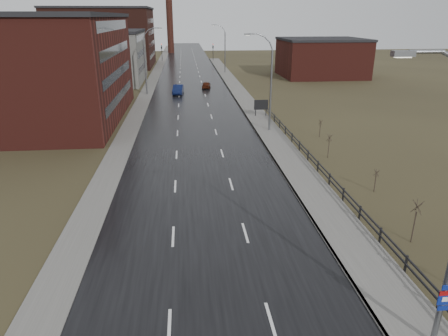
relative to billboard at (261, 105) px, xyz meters
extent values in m
cube|color=black|center=(-9.10, 16.73, -1.61)|extent=(14.00, 300.00, 0.06)
cube|color=#595651|center=(-0.50, -8.27, -1.55)|extent=(3.20, 180.00, 0.18)
cube|color=slate|center=(-2.02, -8.27, -1.55)|extent=(0.16, 180.00, 0.18)
cube|color=#595651|center=(-17.30, 16.73, -1.58)|extent=(2.40, 260.00, 0.12)
cube|color=#471914|center=(-30.10, 1.73, 4.86)|extent=(22.00, 28.00, 13.00)
cube|color=black|center=(-30.10, 1.73, 11.61)|extent=(22.44, 28.56, 0.50)
cube|color=black|center=(-19.12, 1.73, 1.36)|extent=(0.06, 22.40, 1.20)
cube|color=black|center=(-19.12, 1.73, 4.36)|extent=(0.06, 22.40, 1.20)
cube|color=black|center=(-19.12, 1.73, 7.36)|extent=(0.06, 22.40, 1.20)
cube|color=black|center=(-19.12, 1.73, 10.36)|extent=(0.06, 22.40, 1.20)
cube|color=slate|center=(-27.10, 34.73, 3.36)|extent=(16.00, 20.00, 10.00)
cube|color=black|center=(-27.10, 34.73, 8.61)|extent=(16.32, 20.40, 0.50)
cube|color=black|center=(-19.12, 34.73, 1.36)|extent=(0.06, 16.00, 1.20)
cube|color=black|center=(-19.12, 34.73, 4.36)|extent=(0.06, 16.00, 1.20)
cube|color=black|center=(-19.12, 34.73, 7.36)|extent=(0.06, 16.00, 1.20)
cube|color=#331611|center=(-32.10, 64.73, 5.86)|extent=(26.00, 24.00, 15.00)
cube|color=black|center=(-32.10, 64.73, 13.61)|extent=(26.52, 24.48, 0.50)
cube|color=black|center=(-19.12, 64.73, 1.36)|extent=(0.06, 19.20, 1.20)
cube|color=black|center=(-19.12, 64.73, 4.36)|extent=(0.06, 19.20, 1.20)
cube|color=black|center=(-19.12, 64.73, 7.36)|extent=(0.06, 19.20, 1.20)
cube|color=black|center=(-19.12, 64.73, 10.36)|extent=(0.06, 19.20, 1.20)
cube|color=#471914|center=(21.20, 38.73, 2.36)|extent=(18.00, 16.00, 8.00)
cube|color=black|center=(21.20, 38.73, 6.61)|extent=(18.36, 16.32, 0.50)
cylinder|color=#331611|center=(-15.10, 106.73, 13.36)|extent=(2.40, 2.40, 30.00)
cylinder|color=slate|center=(-2.81, -41.27, 10.37)|extent=(1.15, 0.14, 0.14)
cube|color=slate|center=(-3.56, -41.27, 10.32)|extent=(0.70, 0.28, 0.18)
cube|color=silver|center=(-3.56, -41.27, 10.22)|extent=(0.50, 0.20, 0.04)
cube|color=navy|center=(-0.30, -41.39, 1.41)|extent=(0.45, 0.04, 0.22)
cube|color=navy|center=(-0.30, -41.39, 0.91)|extent=(0.60, 0.04, 0.65)
cube|color=maroon|center=(-0.30, -41.40, 1.14)|extent=(0.60, 0.04, 0.20)
cube|color=navy|center=(-0.30, -41.39, 0.41)|extent=(0.45, 0.04, 0.22)
cube|color=silver|center=(-0.30, -41.41, 0.86)|extent=(0.26, 0.02, 0.22)
cylinder|color=slate|center=(-0.30, -7.27, 3.11)|extent=(0.24, 0.24, 9.50)
cylinder|color=slate|center=(-0.47, -7.27, 8.26)|extent=(0.51, 0.14, 0.98)
cylinder|color=slate|center=(-0.94, -7.27, 8.98)|extent=(0.81, 0.14, 0.81)
cylinder|color=slate|center=(-1.66, -7.27, 9.45)|extent=(0.98, 0.14, 0.51)
cylinder|color=slate|center=(-2.50, -7.27, 9.62)|extent=(1.01, 0.14, 0.14)
cube|color=slate|center=(-3.19, -7.27, 9.57)|extent=(0.70, 0.28, 0.18)
cube|color=silver|center=(-3.19, -7.27, 9.47)|extent=(0.50, 0.20, 0.04)
cylinder|color=slate|center=(-17.10, 18.73, 3.11)|extent=(0.24, 0.24, 9.50)
cylinder|color=slate|center=(-16.93, 18.73, 8.26)|extent=(0.51, 0.14, 0.98)
cylinder|color=slate|center=(-16.46, 18.73, 8.98)|extent=(0.81, 0.14, 0.81)
cylinder|color=slate|center=(-15.74, 18.73, 9.45)|extent=(0.98, 0.14, 0.51)
cylinder|color=slate|center=(-14.90, 18.73, 9.62)|extent=(1.01, 0.14, 0.14)
cube|color=slate|center=(-14.21, 18.73, 9.57)|extent=(0.70, 0.28, 0.18)
cube|color=silver|center=(-14.21, 18.73, 9.47)|extent=(0.50, 0.20, 0.04)
cylinder|color=slate|center=(-0.30, 46.73, 3.11)|extent=(0.24, 0.24, 9.50)
cylinder|color=slate|center=(-0.47, 46.73, 8.26)|extent=(0.51, 0.14, 0.98)
cylinder|color=slate|center=(-0.94, 46.73, 8.98)|extent=(0.81, 0.14, 0.81)
cylinder|color=slate|center=(-1.66, 46.73, 9.45)|extent=(0.98, 0.14, 0.51)
cylinder|color=slate|center=(-2.50, 46.73, 9.62)|extent=(1.01, 0.14, 0.14)
cube|color=slate|center=(-3.19, 46.73, 9.57)|extent=(0.70, 0.28, 0.18)
cube|color=silver|center=(-3.19, 46.73, 9.47)|extent=(0.50, 0.20, 0.04)
cube|color=black|center=(1.20, -39.27, -1.09)|extent=(0.10, 0.10, 1.10)
cube|color=black|center=(1.20, -36.27, -1.09)|extent=(0.10, 0.10, 1.10)
cube|color=black|center=(1.20, -33.27, -1.09)|extent=(0.10, 0.10, 1.10)
cube|color=black|center=(1.20, -30.27, -1.09)|extent=(0.10, 0.10, 1.10)
cube|color=black|center=(1.20, -27.27, -1.09)|extent=(0.10, 0.10, 1.10)
cube|color=black|center=(1.20, -24.27, -1.09)|extent=(0.10, 0.10, 1.10)
cube|color=black|center=(1.20, -21.27, -1.09)|extent=(0.10, 0.10, 1.10)
cube|color=black|center=(1.20, -18.27, -1.09)|extent=(0.10, 0.10, 1.10)
cube|color=black|center=(1.20, -15.27, -1.09)|extent=(0.10, 0.10, 1.10)
cube|color=black|center=(1.20, -12.27, -1.09)|extent=(0.10, 0.10, 1.10)
cube|color=black|center=(1.20, -9.27, -1.09)|extent=(0.10, 0.10, 1.10)
cube|color=black|center=(1.20, -6.27, -1.09)|extent=(0.10, 0.10, 1.10)
cube|color=black|center=(1.20, -3.27, -1.09)|extent=(0.10, 0.10, 1.10)
cube|color=black|center=(1.20, -0.27, -1.09)|extent=(0.10, 0.10, 1.10)
cube|color=black|center=(1.20, -24.77, -0.69)|extent=(0.08, 53.00, 0.10)
cube|color=black|center=(1.20, -24.77, -1.09)|extent=(0.08, 53.00, 0.10)
cylinder|color=#382D23|center=(3.25, -33.28, -0.60)|extent=(0.08, 0.08, 2.09)
cylinder|color=#382D23|center=(3.30, -33.28, 0.76)|extent=(0.04, 0.70, 0.82)
cylinder|color=#382D23|center=(3.27, -33.24, 0.76)|extent=(0.66, 0.26, 0.83)
cylinder|color=#382D23|center=(3.21, -33.26, 0.76)|extent=(0.39, 0.59, 0.84)
cylinder|color=#382D23|center=(3.21, -33.31, 0.76)|extent=(0.39, 0.59, 0.84)
cylinder|color=#382D23|center=(3.27, -33.33, 0.76)|extent=(0.66, 0.26, 0.83)
cylinder|color=#382D23|center=(4.39, -25.74, -0.95)|extent=(0.08, 0.08, 1.38)
cylinder|color=#382D23|center=(4.44, -25.74, -0.06)|extent=(0.04, 0.47, 0.55)
cylinder|color=#382D23|center=(4.40, -25.69, -0.06)|extent=(0.45, 0.18, 0.56)
cylinder|color=#382D23|center=(4.34, -25.71, -0.06)|extent=(0.27, 0.40, 0.56)
cylinder|color=#382D23|center=(4.34, -25.77, -0.06)|extent=(0.27, 0.40, 0.56)
cylinder|color=#382D23|center=(4.40, -25.78, -0.06)|extent=(0.45, 0.18, 0.56)
cylinder|color=#382D23|center=(3.47, -17.48, -0.76)|extent=(0.08, 0.08, 1.77)
cylinder|color=#382D23|center=(3.52, -17.48, 0.39)|extent=(0.04, 0.60, 0.70)
cylinder|color=#382D23|center=(3.49, -17.44, 0.39)|extent=(0.57, 0.23, 0.71)
cylinder|color=#382D23|center=(3.43, -17.45, 0.39)|extent=(0.34, 0.51, 0.72)
cylinder|color=#382D23|center=(3.43, -17.51, 0.39)|extent=(0.34, 0.51, 0.72)
cylinder|color=#382D23|center=(3.49, -17.53, 0.39)|extent=(0.57, 0.23, 0.71)
cylinder|color=#382D23|center=(4.96, -10.38, -0.88)|extent=(0.08, 0.08, 1.52)
cylinder|color=#382D23|center=(5.01, -10.38, 0.10)|extent=(0.04, 0.52, 0.60)
cylinder|color=#382D23|center=(4.98, -10.34, 0.10)|extent=(0.49, 0.20, 0.61)
cylinder|color=#382D23|center=(4.92, -10.35, 0.10)|extent=(0.30, 0.44, 0.62)
cylinder|color=#382D23|center=(4.92, -10.41, 0.10)|extent=(0.30, 0.44, 0.62)
cylinder|color=#382D23|center=(4.98, -10.43, 0.10)|extent=(0.49, 0.20, 0.61)
cube|color=black|center=(-0.74, 0.06, -0.74)|extent=(0.10, 0.10, 1.80)
cube|color=black|center=(0.74, 0.06, -0.74)|extent=(0.10, 0.10, 1.80)
cube|color=silver|center=(0.00, 0.01, 0.09)|extent=(1.84, 0.08, 1.27)
cube|color=black|center=(0.00, -0.04, 0.09)|extent=(1.94, 0.04, 1.37)
cylinder|color=black|center=(-17.10, 76.73, 0.96)|extent=(0.16, 0.16, 5.20)
imported|color=black|center=(-17.10, 76.73, 3.11)|extent=(0.58, 2.73, 1.10)
sphere|color=#FF190C|center=(-17.10, 76.58, 3.41)|extent=(0.18, 0.18, 0.18)
cylinder|color=black|center=(-1.10, 76.73, 0.96)|extent=(0.16, 0.16, 5.20)
imported|color=black|center=(-1.10, 76.73, 3.11)|extent=(0.58, 2.73, 1.10)
sphere|color=#FF190C|center=(-1.10, 76.58, 3.41)|extent=(0.18, 0.18, 0.18)
imported|color=#0B143A|center=(-11.55, 18.57, -0.83)|extent=(2.08, 5.06, 1.63)
imported|color=#42180B|center=(-6.20, 24.29, -0.99)|extent=(1.97, 3.99, 1.31)
camera|label=1|loc=(-10.34, -53.48, 11.39)|focal=32.00mm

